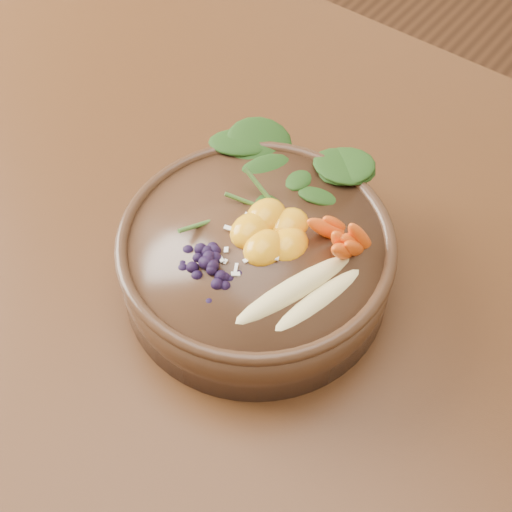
# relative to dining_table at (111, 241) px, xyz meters

# --- Properties ---
(ground) EXTENTS (4.00, 4.00, 0.00)m
(ground) POSITION_rel_dining_table_xyz_m (0.00, 0.00, -0.66)
(ground) COLOR #381E0F
(ground) RESTS_ON ground
(dining_table) EXTENTS (1.60, 0.90, 0.75)m
(dining_table) POSITION_rel_dining_table_xyz_m (0.00, 0.00, 0.00)
(dining_table) COLOR #331C0C
(dining_table) RESTS_ON ground
(stoneware_bowl) EXTENTS (0.33, 0.33, 0.07)m
(stoneware_bowl) POSITION_rel_dining_table_xyz_m (0.22, 0.00, 0.13)
(stoneware_bowl) COLOR #3D2617
(stoneware_bowl) RESTS_ON dining_table
(kale_heap) EXTENTS (0.21, 0.20, 0.04)m
(kale_heap) POSITION_rel_dining_table_xyz_m (0.20, 0.07, 0.18)
(kale_heap) COLOR #1D4010
(kale_heap) RESTS_ON stoneware_bowl
(carrot_cluster) EXTENTS (0.07, 0.07, 0.07)m
(carrot_cluster) POSITION_rel_dining_table_xyz_m (0.28, 0.05, 0.20)
(carrot_cluster) COLOR #EE5418
(carrot_cluster) RESTS_ON stoneware_bowl
(banana_halves) EXTENTS (0.08, 0.14, 0.02)m
(banana_halves) POSITION_rel_dining_table_xyz_m (0.29, -0.02, 0.17)
(banana_halves) COLOR #E0CC84
(banana_halves) RESTS_ON stoneware_bowl
(mandarin_cluster) EXTENTS (0.10, 0.10, 0.03)m
(mandarin_cluster) POSITION_rel_dining_table_xyz_m (0.22, 0.02, 0.18)
(mandarin_cluster) COLOR orange
(mandarin_cluster) RESTS_ON stoneware_bowl
(blueberry_pile) EXTENTS (0.14, 0.12, 0.04)m
(blueberry_pile) POSITION_rel_dining_table_xyz_m (0.20, -0.05, 0.18)
(blueberry_pile) COLOR black
(blueberry_pile) RESTS_ON stoneware_bowl
(coconut_flakes) EXTENTS (0.10, 0.09, 0.01)m
(coconut_flakes) POSITION_rel_dining_table_xyz_m (0.21, -0.01, 0.17)
(coconut_flakes) COLOR white
(coconut_flakes) RESTS_ON stoneware_bowl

